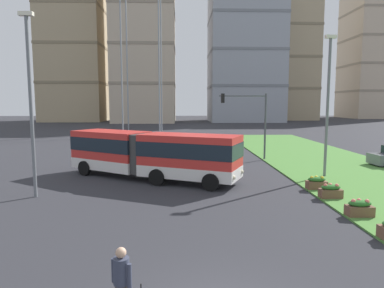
{
  "coord_description": "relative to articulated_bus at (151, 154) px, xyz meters",
  "views": [
    {
      "loc": [
        -0.87,
        -7.37,
        4.88
      ],
      "look_at": [
        -0.14,
        15.32,
        2.2
      ],
      "focal_mm": 32.26,
      "sensor_mm": 36.0,
      "label": 1
    }
  ],
  "objects": [
    {
      "name": "articulated_bus",
      "position": [
        0.0,
        0.0,
        0.0
      ],
      "size": [
        11.48,
        7.85,
        3.0
      ],
      "color": "red",
      "rests_on": "ground"
    },
    {
      "name": "pedestrian_crossing",
      "position": [
        0.63,
        -14.76,
        -0.65
      ],
      "size": [
        0.49,
        0.37,
        1.74
      ],
      "color": "#4C4238",
      "rests_on": "ground"
    },
    {
      "name": "flower_planter_2",
      "position": [
        9.61,
        -7.93,
        -1.23
      ],
      "size": [
        1.1,
        0.56,
        0.74
      ],
      "color": "brown",
      "rests_on": "grass_median"
    },
    {
      "name": "flower_planter_3",
      "position": [
        9.61,
        -5.06,
        -1.23
      ],
      "size": [
        1.1,
        0.56,
        0.74
      ],
      "color": "brown",
      "rests_on": "grass_median"
    },
    {
      "name": "flower_planter_4",
      "position": [
        9.61,
        -3.22,
        -1.23
      ],
      "size": [
        1.1,
        0.56,
        0.74
      ],
      "color": "brown",
      "rests_on": "grass_median"
    },
    {
      "name": "traffic_light_far_right",
      "position": [
        7.85,
        7.33,
        2.31
      ],
      "size": [
        4.07,
        0.28,
        5.71
      ],
      "color": "#474C51",
      "rests_on": "ground"
    },
    {
      "name": "streetlight_left",
      "position": [
        -5.67,
        -4.14,
        3.48
      ],
      "size": [
        0.7,
        0.28,
        9.38
      ],
      "color": "slate",
      "rests_on": "ground"
    },
    {
      "name": "streetlight_median",
      "position": [
        11.51,
        0.2,
        3.39
      ],
      "size": [
        0.7,
        0.28,
        9.2
      ],
      "color": "slate",
      "rests_on": "ground"
    },
    {
      "name": "apartment_tower_west",
      "position": [
        -27.17,
        75.8,
        18.22
      ],
      "size": [
        16.44,
        16.08,
        39.72
      ],
      "color": "tan",
      "rests_on": "ground"
    },
    {
      "name": "apartment_tower_westcentre",
      "position": [
        -7.35,
        70.4,
        21.76
      ],
      "size": [
        15.74,
        18.56,
        46.78
      ],
      "color": "#C6B299",
      "rests_on": "ground"
    },
    {
      "name": "apartment_tower_centre",
      "position": [
        19.32,
        72.61,
        20.82
      ],
      "size": [
        19.16,
        17.32,
        44.91
      ],
      "color": "#9EA3AD",
      "rests_on": "ground"
    },
    {
      "name": "apartment_tower_eastcentre",
      "position": [
        33.44,
        84.35,
        20.46
      ],
      "size": [
        16.58,
        18.66,
        44.19
      ],
      "color": "tan",
      "rests_on": "ground"
    },
    {
      "name": "apartment_tower_east",
      "position": [
        67.1,
        93.4,
        24.01
      ],
      "size": [
        18.96,
        17.51,
        51.29
      ],
      "color": "#C6B299",
      "rests_on": "ground"
    },
    {
      "name": "transmission_pylon",
      "position": [
        -4.48,
        37.34,
        18.33
      ],
      "size": [
        9.0,
        6.24,
        37.04
      ],
      "color": "gray",
      "rests_on": "ground"
    }
  ]
}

